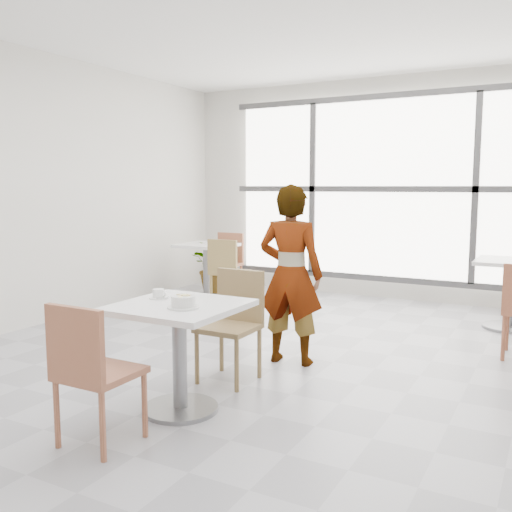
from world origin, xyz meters
The scene contains 15 objects.
floor centered at (0.00, 0.00, 0.00)m, with size 7.00×7.00×0.00m, color #9E9EA5.
wall_back centered at (0.00, 3.50, 1.50)m, with size 6.00×6.00×0.00m, color silver.
wall_left centered at (-3.00, 0.00, 1.50)m, with size 7.00×7.00×0.00m, color silver.
window centered at (0.00, 3.44, 1.50)m, with size 4.60×0.07×2.52m.
main_table centered at (-0.17, -1.08, 0.52)m, with size 0.80×0.80×0.75m.
chair_near centered at (-0.30, -1.78, 0.50)m, with size 0.42×0.42×0.87m.
chair_far centered at (-0.19, -0.33, 0.50)m, with size 0.42×0.42×0.87m.
oatmeal_bowl centered at (-0.06, -1.17, 0.79)m, with size 0.21×0.21×0.09m.
coffee_cup centered at (-0.40, -1.00, 0.78)m, with size 0.16×0.13×0.07m.
person centered at (0.04, 0.26, 0.78)m, with size 0.57×0.37×1.56m, color black.
bg_table_left centered at (-2.21, 2.33, 0.49)m, with size 0.70×0.70×0.75m.
bg_table_right centered at (1.61, 2.46, 0.49)m, with size 0.70×0.70×0.75m.
bg_chair_left_near centered at (-1.67, 1.98, 0.50)m, with size 0.42×0.42×0.87m.
bg_chair_left_far centered at (-2.13, 2.72, 0.50)m, with size 0.42×0.42×0.87m.
plant_left centered at (-2.23, 2.63, 0.38)m, with size 0.69×0.60×0.77m, color #347B37.
Camera 1 is at (2.07, -4.09, 1.54)m, focal length 39.41 mm.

